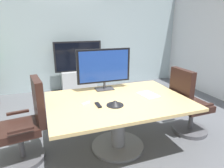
{
  "coord_description": "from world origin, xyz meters",
  "views": [
    {
      "loc": [
        -1.01,
        -2.31,
        1.75
      ],
      "look_at": [
        -0.08,
        0.28,
        0.89
      ],
      "focal_mm": 31.69,
      "sensor_mm": 36.0,
      "label": 1
    }
  ],
  "objects_px": {
    "conference_table": "(118,111)",
    "wall_display_unit": "(79,75)",
    "conference_phone": "(115,103)",
    "office_chair_right": "(188,107)",
    "tv_monitor": "(104,67)",
    "remote_control": "(98,105)",
    "office_chair_left": "(27,128)"
  },
  "relations": [
    {
      "from": "conference_phone",
      "to": "office_chair_right",
      "type": "bearing_deg",
      "value": 6.85
    },
    {
      "from": "conference_phone",
      "to": "wall_display_unit",
      "type": "bearing_deg",
      "value": 88.8
    },
    {
      "from": "office_chair_left",
      "to": "tv_monitor",
      "type": "relative_size",
      "value": 1.3
    },
    {
      "from": "conference_table",
      "to": "tv_monitor",
      "type": "distance_m",
      "value": 0.72
    },
    {
      "from": "conference_table",
      "to": "office_chair_right",
      "type": "xyz_separation_m",
      "value": [
        1.2,
        -0.02,
        -0.11
      ]
    },
    {
      "from": "office_chair_right",
      "to": "wall_display_unit",
      "type": "distance_m",
      "value": 2.98
    },
    {
      "from": "office_chair_right",
      "to": "tv_monitor",
      "type": "height_order",
      "value": "tv_monitor"
    },
    {
      "from": "wall_display_unit",
      "to": "conference_phone",
      "type": "xyz_separation_m",
      "value": [
        -0.06,
        -2.86,
        0.33
      ]
    },
    {
      "from": "office_chair_right",
      "to": "tv_monitor",
      "type": "distance_m",
      "value": 1.49
    },
    {
      "from": "tv_monitor",
      "to": "wall_display_unit",
      "type": "height_order",
      "value": "tv_monitor"
    },
    {
      "from": "remote_control",
      "to": "office_chair_left",
      "type": "bearing_deg",
      "value": 162.52
    },
    {
      "from": "tv_monitor",
      "to": "remote_control",
      "type": "height_order",
      "value": "tv_monitor"
    },
    {
      "from": "tv_monitor",
      "to": "conference_table",
      "type": "bearing_deg",
      "value": -84.7
    },
    {
      "from": "office_chair_right",
      "to": "remote_control",
      "type": "height_order",
      "value": "office_chair_right"
    },
    {
      "from": "tv_monitor",
      "to": "conference_phone",
      "type": "distance_m",
      "value": 0.74
    },
    {
      "from": "office_chair_left",
      "to": "tv_monitor",
      "type": "bearing_deg",
      "value": 97.96
    },
    {
      "from": "conference_table",
      "to": "remote_control",
      "type": "relative_size",
      "value": 11.08
    },
    {
      "from": "conference_table",
      "to": "office_chair_left",
      "type": "height_order",
      "value": "office_chair_left"
    },
    {
      "from": "wall_display_unit",
      "to": "conference_phone",
      "type": "bearing_deg",
      "value": -91.2
    },
    {
      "from": "conference_table",
      "to": "tv_monitor",
      "type": "relative_size",
      "value": 2.24
    },
    {
      "from": "wall_display_unit",
      "to": "conference_phone",
      "type": "height_order",
      "value": "wall_display_unit"
    },
    {
      "from": "tv_monitor",
      "to": "remote_control",
      "type": "bearing_deg",
      "value": -114.39
    },
    {
      "from": "tv_monitor",
      "to": "wall_display_unit",
      "type": "relative_size",
      "value": 0.64
    },
    {
      "from": "wall_display_unit",
      "to": "conference_table",
      "type": "bearing_deg",
      "value": -88.92
    },
    {
      "from": "conference_table",
      "to": "conference_phone",
      "type": "distance_m",
      "value": 0.29
    },
    {
      "from": "wall_display_unit",
      "to": "tv_monitor",
      "type": "bearing_deg",
      "value": -89.85
    },
    {
      "from": "office_chair_right",
      "to": "conference_phone",
      "type": "bearing_deg",
      "value": 95.39
    },
    {
      "from": "conference_phone",
      "to": "tv_monitor",
      "type": "bearing_deg",
      "value": 84.31
    },
    {
      "from": "wall_display_unit",
      "to": "conference_phone",
      "type": "relative_size",
      "value": 5.95
    },
    {
      "from": "office_chair_left",
      "to": "office_chair_right",
      "type": "height_order",
      "value": "same"
    },
    {
      "from": "conference_table",
      "to": "wall_display_unit",
      "type": "relative_size",
      "value": 1.44
    },
    {
      "from": "tv_monitor",
      "to": "wall_display_unit",
      "type": "distance_m",
      "value": 2.3
    }
  ]
}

